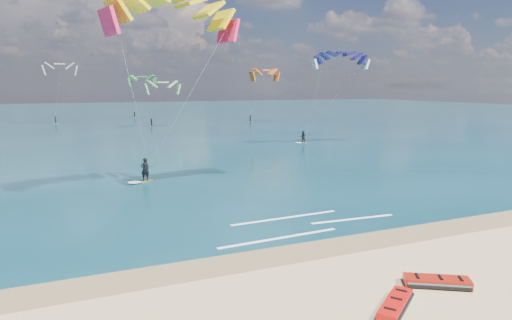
{
  "coord_description": "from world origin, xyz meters",
  "views": [
    {
      "loc": [
        -10.02,
        -14.91,
        7.71
      ],
      "look_at": [
        -0.04,
        8.0,
        3.62
      ],
      "focal_mm": 32.0,
      "sensor_mm": 36.0,
      "label": 1
    }
  ],
  "objects": [
    {
      "name": "distant_kites",
      "position": [
        -9.35,
        78.15,
        5.54
      ],
      "size": [
        78.38,
        39.74,
        13.74
      ],
      "color": "green",
      "rests_on": "ground"
    },
    {
      "name": "ground",
      "position": [
        0.0,
        40.0,
        0.0
      ],
      "size": [
        320.0,
        320.0,
        0.0
      ],
      "primitive_type": "plane",
      "color": "tan",
      "rests_on": "ground"
    },
    {
      "name": "kitesurfer_main",
      "position": [
        -3.06,
        18.73,
        8.09
      ],
      "size": [
        9.61,
        8.22,
        15.38
      ],
      "rotation": [
        0.0,
        0.0,
        0.65
      ],
      "color": "yellow",
      "rests_on": "sea"
    },
    {
      "name": "shoreline_foam",
      "position": [
        2.17,
        6.49,
        0.04
      ],
      "size": [
        11.47,
        3.65,
        0.01
      ],
      "color": "white",
      "rests_on": "ground"
    },
    {
      "name": "packed_kite_left",
      "position": [
        0.41,
        -3.19,
        0.0
      ],
      "size": [
        2.74,
        2.36,
        0.36
      ],
      "primitive_type": null,
      "rotation": [
        0.0,
        0.0,
        0.63
      ],
      "color": "red",
      "rests_on": "ground"
    },
    {
      "name": "packed_kite_mid",
      "position": [
        3.11,
        -2.4,
        0.0
      ],
      "size": [
        2.87,
        2.37,
        0.41
      ],
      "primitive_type": null,
      "rotation": [
        0.0,
        0.0,
        -0.55
      ],
      "color": "#9E170A",
      "rests_on": "ground"
    },
    {
      "name": "wet_sand_strip",
      "position": [
        0.0,
        3.0,
        0.0
      ],
      "size": [
        320.0,
        2.4,
        0.01
      ],
      "primitive_type": "cube",
      "color": "brown",
      "rests_on": "ground"
    },
    {
      "name": "kitesurfer_far",
      "position": [
        21.78,
        36.44,
        6.86
      ],
      "size": [
        8.86,
        6.88,
        13.17
      ],
      "rotation": [
        0.0,
        0.0,
        -0.38
      ],
      "color": "gold",
      "rests_on": "sea"
    },
    {
      "name": "sea",
      "position": [
        0.0,
        104.0,
        0.02
      ],
      "size": [
        320.0,
        200.0,
        0.04
      ],
      "primitive_type": "cube",
      "color": "#0A3139",
      "rests_on": "ground"
    }
  ]
}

